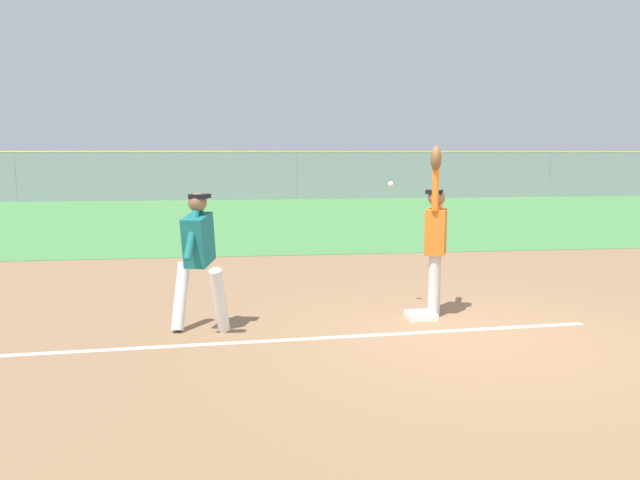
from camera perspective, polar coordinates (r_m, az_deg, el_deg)
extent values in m
plane|color=#936D4C|center=(7.98, 13.26, -8.36)|extent=(71.05, 71.05, 0.00)
cube|color=#4C8C47|center=(21.92, -0.12, 2.11)|extent=(50.10, 16.37, 0.01)
cube|color=white|center=(7.64, -19.38, -9.30)|extent=(11.98, 0.82, 0.01)
cube|color=white|center=(8.67, 9.01, -6.68)|extent=(0.38, 0.38, 0.08)
cylinder|color=silver|center=(8.87, 10.27, -3.82)|extent=(0.20, 0.20, 0.85)
cylinder|color=silver|center=(8.67, 10.16, -4.08)|extent=(0.20, 0.20, 0.85)
cube|color=orange|center=(8.65, 10.33, 0.76)|extent=(0.41, 0.51, 0.60)
sphere|color=#8C6647|center=(8.61, 10.41, 3.76)|extent=(0.30, 0.30, 0.23)
cube|color=black|center=(8.61, 10.21, 4.27)|extent=(0.28, 0.27, 0.05)
cylinder|color=orange|center=(8.38, 10.30, 4.72)|extent=(0.12, 0.12, 0.62)
cylinder|color=orange|center=(8.84, 10.50, 2.86)|extent=(0.32, 0.61, 0.09)
ellipsoid|color=brown|center=(8.37, 10.36, 7.18)|extent=(0.24, 0.31, 0.32)
cylinder|color=white|center=(7.80, -8.97, -5.39)|extent=(0.27, 0.46, 0.85)
cylinder|color=white|center=(8.14, -12.37, -4.93)|extent=(0.27, 0.46, 0.85)
cube|color=#197272|center=(7.84, -10.84, 0.02)|extent=(0.40, 0.58, 0.66)
sphere|color=#8C6647|center=(7.79, -10.93, 3.33)|extent=(0.29, 0.29, 0.23)
cube|color=black|center=(7.77, -10.73, 3.88)|extent=(0.27, 0.26, 0.05)
cylinder|color=#197272|center=(8.03, -10.32, 0.81)|extent=(0.20, 0.41, 0.58)
cylinder|color=#197272|center=(7.62, -11.43, 0.41)|extent=(0.20, 0.41, 0.58)
sphere|color=white|center=(8.84, 6.34, 5.01)|extent=(0.07, 0.07, 0.07)
cube|color=#93999E|center=(29.97, -2.11, 5.75)|extent=(50.10, 0.06, 2.20)
cylinder|color=yellow|center=(29.95, -2.12, 7.91)|extent=(50.10, 0.06, 0.06)
cylinder|color=gray|center=(31.41, -25.61, 5.08)|extent=(0.08, 0.08, 2.20)
cylinder|color=gray|center=(29.97, -2.11, 5.75)|extent=(0.08, 0.08, 2.20)
cylinder|color=gray|center=(33.53, 19.83, 5.51)|extent=(0.08, 0.08, 2.20)
cube|color=#B7B7BC|center=(33.08, -19.16, 4.61)|extent=(4.45, 2.02, 0.55)
cube|color=#2D333D|center=(33.06, -19.20, 5.43)|extent=(2.25, 1.81, 0.40)
cylinder|color=black|center=(33.81, -16.43, 4.32)|extent=(0.61, 0.24, 0.60)
cylinder|color=black|center=(31.93, -16.87, 4.11)|extent=(0.61, 0.24, 0.60)
cylinder|color=black|center=(34.30, -21.25, 4.15)|extent=(0.61, 0.24, 0.60)
cylinder|color=black|center=(32.45, -21.96, 3.93)|extent=(0.61, 0.24, 0.60)
cube|color=white|center=(32.82, -8.91, 4.93)|extent=(4.49, 2.12, 0.55)
cube|color=#2D333D|center=(32.80, -8.93, 5.75)|extent=(2.28, 1.86, 0.40)
cylinder|color=black|center=(33.85, -6.48, 4.59)|extent=(0.61, 0.25, 0.60)
cylinder|color=black|center=(31.95, -6.25, 4.40)|extent=(0.61, 0.25, 0.60)
cylinder|color=black|center=(33.78, -11.41, 4.48)|extent=(0.61, 0.25, 0.60)
cylinder|color=black|center=(31.88, -11.47, 4.29)|extent=(0.61, 0.25, 0.60)
cube|color=#23389E|center=(32.58, -0.18, 5.00)|extent=(4.40, 1.91, 0.55)
cube|color=#2D333D|center=(32.56, -0.18, 5.83)|extent=(2.20, 1.75, 0.40)
cylinder|color=black|center=(33.74, 2.06, 4.63)|extent=(0.60, 0.22, 0.60)
cylinder|color=black|center=(31.88, 2.63, 4.43)|extent=(0.60, 0.22, 0.60)
cylinder|color=black|center=(33.39, -2.87, 4.59)|extent=(0.60, 0.22, 0.60)
cylinder|color=black|center=(31.50, -2.58, 4.39)|extent=(0.60, 0.22, 0.60)
cube|color=#B21E1E|center=(34.28, 9.12, 5.04)|extent=(4.44, 1.98, 0.55)
cube|color=#2D333D|center=(34.27, 9.14, 5.84)|extent=(2.23, 1.79, 0.40)
cylinder|color=black|center=(35.66, 10.88, 4.66)|extent=(0.60, 0.23, 0.60)
cylinder|color=black|center=(33.87, 11.94, 4.47)|extent=(0.60, 0.23, 0.60)
cylinder|color=black|center=(34.81, 6.35, 4.68)|extent=(0.60, 0.23, 0.60)
cylinder|color=black|center=(32.98, 7.20, 4.49)|extent=(0.60, 0.23, 0.60)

